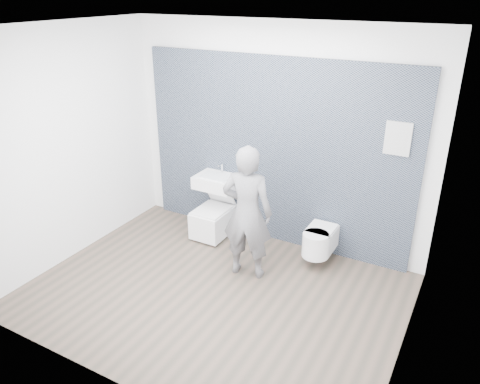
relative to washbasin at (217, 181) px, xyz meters
The scene contains 8 objects.
ground 1.61m from the washbasin, 60.31° to the right, with size 4.00×4.00×0.00m, color brown.
room_shell 1.73m from the washbasin, 60.31° to the right, with size 4.00×4.00×4.00m.
tile_wall 1.06m from the washbasin, 18.57° to the left, with size 3.60×0.06×2.40m, color black.
washbasin is the anchor object (origin of this frame).
toilet_square 0.53m from the washbasin, 90.00° to the right, with size 0.42×0.61×0.76m.
toilet_rounded 1.56m from the washbasin, ahead, with size 0.33×0.56×0.31m.
info_placard 2.33m from the washbasin, ahead, with size 0.28×0.03×0.37m, color white.
visitor 1.09m from the washbasin, 40.02° to the right, with size 0.58×0.38×1.59m, color slate.
Camera 1 is at (2.33, -3.64, 3.14)m, focal length 35.00 mm.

